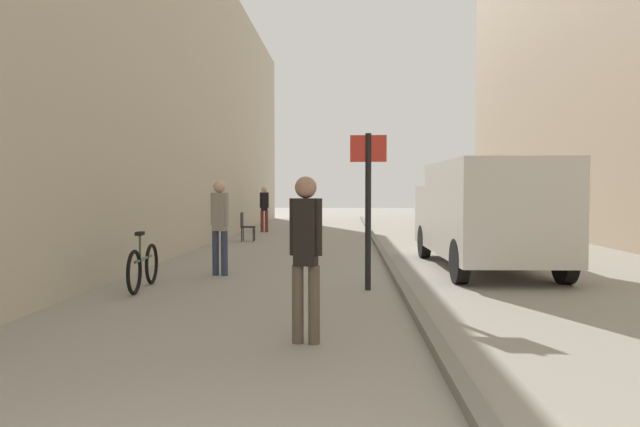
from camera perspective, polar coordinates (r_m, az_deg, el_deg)
ground_plane at (r=14.02m, az=-0.01°, el=-4.48°), size 80.00×80.00×0.00m
building_facade_left at (r=15.48m, az=-21.45°, el=13.10°), size 3.83×40.00×9.19m
kerb_strip at (r=14.03m, az=6.46°, el=-4.24°), size 0.16×40.00×0.12m
pedestrian_main_foreground at (r=11.27m, az=-9.97°, el=-0.71°), size 0.36×0.25×1.85m
pedestrian_mid_block at (r=22.81m, az=-5.58°, el=0.77°), size 0.35×0.26×1.81m
pedestrian_far_crossing at (r=6.16m, az=-1.43°, el=-3.41°), size 0.36×0.24×1.81m
delivery_van at (r=12.49m, az=16.04°, el=0.17°), size 2.19×5.57×2.23m
street_sign_post at (r=9.49m, az=4.83°, el=1.62°), size 0.60×0.10×2.60m
bicycle_leaning at (r=10.07m, az=-17.21°, el=-5.08°), size 0.20×1.77×0.98m
cafe_chair_near_window at (r=18.76m, az=-7.45°, el=-1.10°), size 0.46×0.46×0.94m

